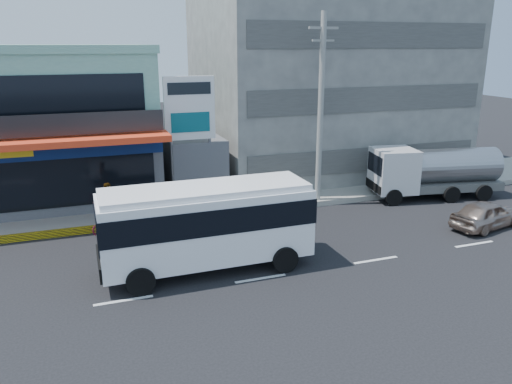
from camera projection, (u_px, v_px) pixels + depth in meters
ground at (260, 279)px, 18.69m from camera, size 120.00×120.00×0.00m
sidewalk at (285, 193)px, 28.82m from camera, size 70.00×5.00×0.30m
shop_building at (39, 127)px, 27.57m from camera, size 12.40×11.70×8.00m
concrete_building at (324, 66)px, 33.43m from camera, size 16.00×12.00×14.00m
gap_structure at (190, 163)px, 29.02m from camera, size 3.00×6.00×3.50m
satellite_dish at (193, 135)px, 27.60m from camera, size 1.50×1.50×0.15m
billboard at (190, 116)px, 25.43m from camera, size 2.60×0.18×6.90m
utility_pole_near at (321, 110)px, 25.82m from camera, size 1.60×0.30×10.00m
minibus at (207, 221)px, 18.94m from camera, size 8.02×2.85×3.35m
sedan at (487, 214)px, 23.69m from camera, size 4.18×2.38×1.34m
tanker_truck at (431, 171)px, 28.09m from camera, size 7.61×3.47×2.89m
motorcycle_rider at (110, 216)px, 23.03m from camera, size 1.99×1.38×2.42m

